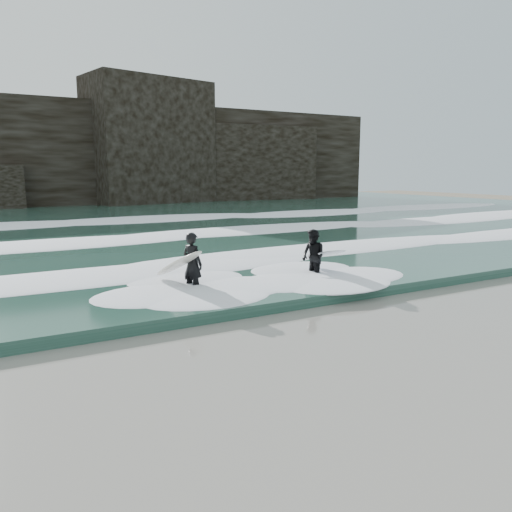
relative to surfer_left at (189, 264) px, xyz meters
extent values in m
plane|color=#856F55|center=(1.46, -5.80, -0.91)|extent=(120.00, 120.00, 0.00)
cube|color=#24493D|center=(1.46, 23.20, -0.76)|extent=(90.00, 52.00, 0.30)
cube|color=black|center=(1.46, 40.20, 4.09)|extent=(70.00, 9.00, 10.00)
ellipsoid|color=white|center=(1.46, 3.20, -0.51)|extent=(60.00, 3.20, 0.20)
ellipsoid|color=white|center=(1.46, 10.20, -0.49)|extent=(60.00, 4.00, 0.24)
ellipsoid|color=white|center=(1.46, 19.20, -0.46)|extent=(60.00, 4.80, 0.30)
imported|color=black|center=(0.10, -0.01, -0.01)|extent=(0.67, 0.78, 1.81)
ellipsoid|color=silver|center=(-0.30, 0.04, 0.03)|extent=(1.09, 2.27, 1.09)
imported|color=black|center=(4.00, -0.39, -0.06)|extent=(0.70, 0.87, 1.70)
ellipsoid|color=white|center=(4.42, -0.39, 0.00)|extent=(0.78, 2.29, 0.61)
camera|label=1|loc=(-5.01, -13.00, 2.59)|focal=35.00mm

